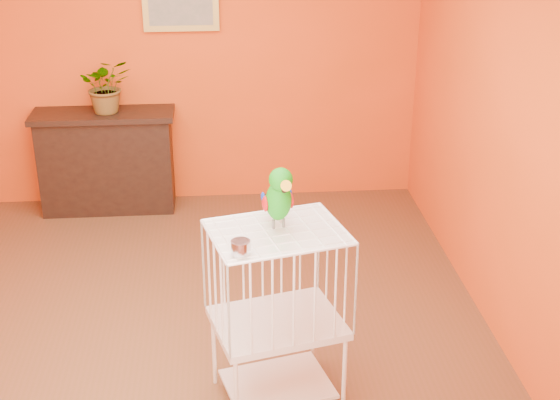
{
  "coord_description": "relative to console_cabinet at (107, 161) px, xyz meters",
  "views": [
    {
      "loc": [
        0.28,
        -4.26,
        2.83
      ],
      "look_at": [
        0.58,
        -0.58,
        1.19
      ],
      "focal_mm": 50.0,
      "sensor_mm": 36.0,
      "label": 1
    }
  ],
  "objects": [
    {
      "name": "ground",
      "position": [
        0.69,
        -2.04,
        -0.44
      ],
      "size": [
        4.5,
        4.5,
        0.0
      ],
      "primitive_type": "plane",
      "color": "brown",
      "rests_on": "ground"
    },
    {
      "name": "room_shell",
      "position": [
        0.69,
        -2.04,
        1.15
      ],
      "size": [
        4.5,
        4.5,
        4.5
      ],
      "color": "#E94E16",
      "rests_on": "ground"
    },
    {
      "name": "console_cabinet",
      "position": [
        0.0,
        0.0,
        0.0
      ],
      "size": [
        1.18,
        0.42,
        0.87
      ],
      "color": "black",
      "rests_on": "ground"
    },
    {
      "name": "potted_plant",
      "position": [
        0.06,
        0.02,
        0.61
      ],
      "size": [
        0.49,
        0.52,
        0.35
      ],
      "primitive_type": "imported",
      "rotation": [
        0.0,
        0.0,
        0.18
      ],
      "color": "#26722D",
      "rests_on": "console_cabinet"
    },
    {
      "name": "framed_picture",
      "position": [
        0.69,
        0.18,
        1.31
      ],
      "size": [
        0.62,
        0.04,
        0.5
      ],
      "color": "#B39840",
      "rests_on": "room_shell"
    },
    {
      "name": "birdcage",
      "position": [
        1.25,
        -2.7,
        0.11
      ],
      "size": [
        0.79,
        0.67,
        1.05
      ],
      "rotation": [
        0.0,
        0.0,
        0.25
      ],
      "color": "white",
      "rests_on": "ground"
    },
    {
      "name": "feed_cup",
      "position": [
        1.05,
        -2.94,
        0.65
      ],
      "size": [
        0.1,
        0.1,
        0.07
      ],
      "primitive_type": "cylinder",
      "color": "silver",
      "rests_on": "birdcage"
    },
    {
      "name": "parrot",
      "position": [
        1.26,
        -2.66,
        0.79
      ],
      "size": [
        0.18,
        0.32,
        0.35
      ],
      "rotation": [
        0.0,
        0.0,
        0.23
      ],
      "color": "#59544C",
      "rests_on": "birdcage"
    }
  ]
}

